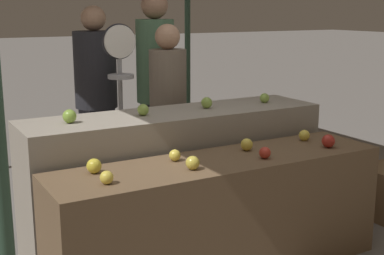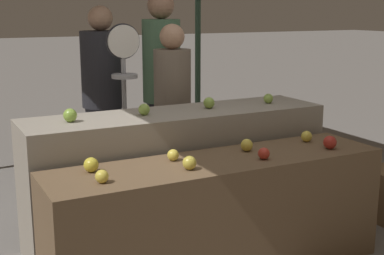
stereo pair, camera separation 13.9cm
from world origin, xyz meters
name	(u,v)px [view 1 (the left image)]	position (x,y,z in m)	size (l,w,h in m)	color
display_counter_front	(221,216)	(0.00, 0.00, 0.38)	(2.19, 0.55, 0.75)	brown
display_counter_back	(176,176)	(0.00, 0.60, 0.48)	(2.19, 0.55, 0.95)	gray
apple_front_0	(107,177)	(-0.79, -0.10, 0.79)	(0.07, 0.07, 0.07)	yellow
apple_front_1	(193,163)	(-0.26, -0.10, 0.79)	(0.08, 0.08, 0.08)	gold
apple_front_2	(265,153)	(0.25, -0.11, 0.79)	(0.07, 0.07, 0.07)	red
apple_front_3	(328,141)	(0.79, -0.11, 0.80)	(0.09, 0.09, 0.09)	#B72D23
apple_front_4	(94,166)	(-0.78, 0.12, 0.80)	(0.09, 0.09, 0.09)	gold
apple_front_5	(175,155)	(-0.27, 0.11, 0.79)	(0.07, 0.07, 0.07)	yellow
apple_front_6	(247,145)	(0.26, 0.10, 0.79)	(0.08, 0.08, 0.08)	yellow
apple_front_7	(304,135)	(0.77, 0.12, 0.79)	(0.08, 0.08, 0.08)	yellow
apple_back_0	(70,116)	(-0.77, 0.60, 1.00)	(0.09, 0.09, 0.09)	#84AD3D
apple_back_1	(143,110)	(-0.26, 0.60, 0.99)	(0.08, 0.08, 0.08)	#8EB247
apple_back_2	(207,103)	(0.26, 0.61, 0.99)	(0.08, 0.08, 0.08)	#8EB247
apple_back_3	(265,98)	(0.78, 0.59, 0.99)	(0.07, 0.07, 0.07)	#8EB247
produce_scale	(120,81)	(-0.20, 1.13, 1.13)	(0.27, 0.20, 1.56)	#99999E
person_vendor_at_scale	(168,104)	(0.23, 1.18, 0.90)	(0.36, 0.36, 1.55)	#2D2D38
person_customer_left	(155,78)	(0.34, 1.63, 1.06)	(0.41, 0.41, 1.82)	#2D2D38
person_customer_right	(96,87)	(-0.12, 1.92, 0.97)	(0.49, 0.49, 1.70)	#2D2D38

